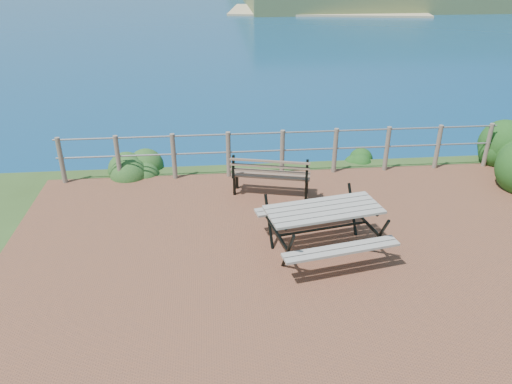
% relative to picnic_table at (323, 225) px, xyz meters
% --- Properties ---
extents(ground, '(10.00, 7.00, 0.12)m').
position_rel_picnic_table_xyz_m(ground, '(-0.23, -0.33, -0.49)').
color(ground, brown).
rests_on(ground, ground).
extents(safety_railing, '(9.40, 0.10, 1.00)m').
position_rel_picnic_table_xyz_m(safety_railing, '(-0.23, 3.02, 0.08)').
color(safety_railing, '#6B5B4C').
rests_on(safety_railing, ground).
extents(picnic_table, '(1.93, 1.56, 0.77)m').
position_rel_picnic_table_xyz_m(picnic_table, '(0.00, 0.00, 0.00)').
color(picnic_table, gray).
rests_on(picnic_table, ground).
extents(park_bench, '(1.59, 0.75, 0.87)m').
position_rel_picnic_table_xyz_m(park_bench, '(-0.58, 2.09, 0.08)').
color(park_bench, brown).
rests_on(park_bench, ground).
extents(shrub_right_edge, '(1.18, 1.18, 1.67)m').
position_rel_picnic_table_xyz_m(shrub_right_edge, '(5.03, 3.06, -0.49)').
color(shrub_right_edge, '#174214').
rests_on(shrub_right_edge, ground).
extents(shrub_lip_west, '(0.87, 0.87, 0.65)m').
position_rel_picnic_table_xyz_m(shrub_lip_west, '(-3.36, 3.48, -0.49)').
color(shrub_lip_west, '#1E501F').
rests_on(shrub_lip_west, ground).
extents(shrub_lip_east, '(0.66, 0.66, 0.36)m').
position_rel_picnic_table_xyz_m(shrub_lip_east, '(1.69, 3.69, -0.49)').
color(shrub_lip_east, '#174214').
rests_on(shrub_lip_east, ground).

